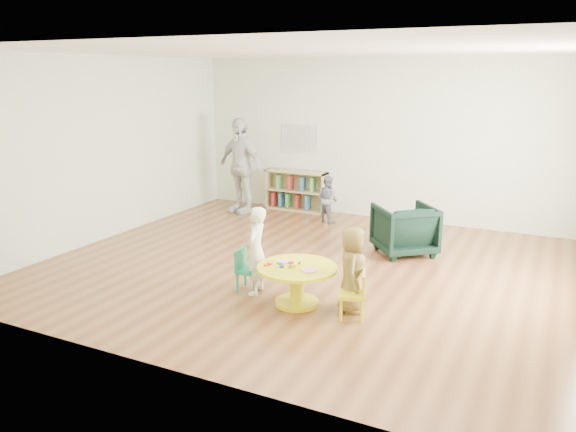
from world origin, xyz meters
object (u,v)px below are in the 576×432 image
at_px(kid_chair_left, 247,268).
at_px(bookshelf, 296,191).
at_px(armchair, 404,229).
at_px(child_right, 352,270).
at_px(toddler, 328,199).
at_px(child_left, 256,251).
at_px(adult_caretaker, 240,166).
at_px(activity_table, 297,278).
at_px(kid_chair_right, 356,293).

distance_m(kid_chair_left, bookshelf, 4.13).
distance_m(armchair, child_right, 2.24).
height_order(child_right, toddler, child_right).
height_order(child_left, adult_caretaker, adult_caretaker).
height_order(kid_chair_left, adult_caretaker, adult_caretaker).
bearing_deg(adult_caretaker, armchair, -2.16).
distance_m(bookshelf, child_right, 4.71).
bearing_deg(bookshelf, activity_table, -64.49).
height_order(bookshelf, child_right, child_right).
bearing_deg(child_left, toddler, 178.14).
bearing_deg(toddler, child_left, 122.42).
bearing_deg(bookshelf, kid_chair_right, -57.21).
bearing_deg(child_right, bookshelf, 15.63).
xyz_separation_m(bookshelf, child_left, (1.36, -3.97, 0.16)).
xyz_separation_m(activity_table, child_right, (0.61, 0.10, 0.16)).
bearing_deg(adult_caretaker, kid_chair_left, -42.23).
bearing_deg(armchair, kid_chair_left, 20.09).
distance_m(child_left, child_right, 1.19).
height_order(kid_chair_right, adult_caretaker, adult_caretaker).
relative_size(kid_chair_right, bookshelf, 0.43).
xyz_separation_m(kid_chair_right, bookshelf, (-2.65, 4.11, 0.09)).
bearing_deg(armchair, toddler, -74.16).
height_order(activity_table, armchair, armchair).
relative_size(activity_table, adult_caretaker, 0.51).
distance_m(activity_table, armchair, 2.41).
distance_m(kid_chair_left, child_right, 1.35).
bearing_deg(toddler, armchair, 169.33).
bearing_deg(child_left, armchair, 142.40).
bearing_deg(armchair, adult_caretaker, -57.38).
distance_m(kid_chair_left, kid_chair_right, 1.44).
relative_size(bookshelf, toddler, 1.47).
relative_size(armchair, child_right, 0.83).
height_order(bookshelf, child_left, child_left).
bearing_deg(kid_chair_left, child_left, 75.46).
height_order(kid_chair_right, child_right, child_right).
bearing_deg(bookshelf, adult_caretaker, -143.87).
bearing_deg(adult_caretaker, activity_table, -35.09).
distance_m(armchair, child_left, 2.54).
distance_m(kid_chair_right, child_right, 0.27).
height_order(toddler, adult_caretaker, adult_caretaker).
relative_size(kid_chair_right, toddler, 0.63).
bearing_deg(activity_table, child_right, 9.19).
bearing_deg(armchair, child_left, 23.19).
bearing_deg(kid_chair_right, bookshelf, 14.46).
relative_size(armchair, adult_caretaker, 0.45).
xyz_separation_m(kid_chair_left, adult_caretaker, (-2.06, 3.33, 0.60)).
relative_size(kid_chair_right, child_right, 0.54).
distance_m(activity_table, adult_caretaker, 4.46).
bearing_deg(kid_chair_right, kid_chair_left, 65.01).
distance_m(kid_chair_right, child_left, 1.32).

